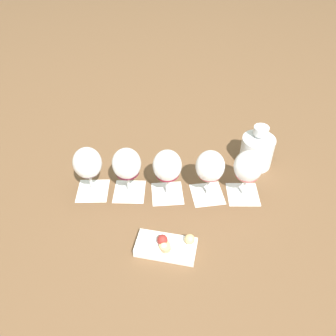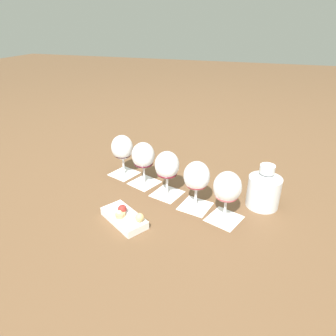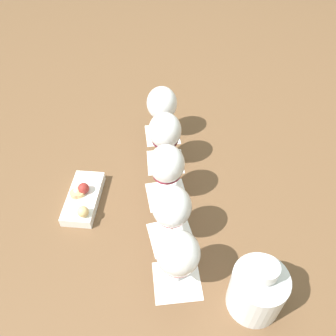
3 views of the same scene
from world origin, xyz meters
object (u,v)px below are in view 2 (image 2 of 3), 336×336
(wine_glass_1, at_px, (197,178))
(ceramic_vase, at_px, (264,189))
(wine_glass_2, at_px, (168,167))
(wine_glass_4, at_px, (122,149))
(wine_glass_3, at_px, (143,157))
(wine_glass_0, at_px, (227,189))
(snack_dish, at_px, (124,217))

(wine_glass_1, xyz_separation_m, ceramic_vase, (-0.23, -0.08, -0.05))
(wine_glass_2, bearing_deg, wine_glass_4, -23.29)
(wine_glass_3, distance_m, ceramic_vase, 0.48)
(wine_glass_0, height_order, wine_glass_3, same)
(wine_glass_3, distance_m, snack_dish, 0.29)
(wine_glass_0, bearing_deg, wine_glass_4, -22.42)
(wine_glass_3, height_order, wine_glass_4, same)
(wine_glass_1, distance_m, ceramic_vase, 0.25)
(wine_glass_2, xyz_separation_m, snack_dish, (0.09, 0.21, -0.10))
(wine_glass_3, xyz_separation_m, ceramic_vase, (-0.48, 0.02, -0.05))
(snack_dish, bearing_deg, wine_glass_1, -141.58)
(wine_glass_1, xyz_separation_m, wine_glass_2, (0.12, -0.05, 0.00))
(wine_glass_3, bearing_deg, wine_glass_4, -22.26)
(wine_glass_0, height_order, ceramic_vase, wine_glass_0)
(wine_glass_1, bearing_deg, ceramic_vase, -160.33)
(wine_glass_4, xyz_separation_m, ceramic_vase, (-0.59, 0.07, -0.05))
(wine_glass_0, bearing_deg, wine_glass_1, -20.90)
(wine_glass_2, xyz_separation_m, ceramic_vase, (-0.35, -0.03, -0.05))
(wine_glass_3, height_order, snack_dish, wine_glass_3)
(ceramic_vase, bearing_deg, wine_glass_1, 19.67)
(ceramic_vase, bearing_deg, snack_dish, 29.39)
(wine_glass_0, relative_size, wine_glass_2, 1.00)
(wine_glass_4, height_order, ceramic_vase, wine_glass_4)
(wine_glass_3, bearing_deg, snack_dish, 97.78)
(wine_glass_2, xyz_separation_m, wine_glass_4, (0.24, -0.10, -0.00))
(wine_glass_0, height_order, wine_glass_2, same)
(wine_glass_1, bearing_deg, wine_glass_3, -23.20)
(wine_glass_4, height_order, snack_dish, wine_glass_4)
(wine_glass_4, bearing_deg, wine_glass_2, 156.71)
(wine_glass_2, distance_m, wine_glass_3, 0.13)
(wine_glass_2, height_order, wine_glass_3, same)
(wine_glass_3, bearing_deg, ceramic_vase, 177.40)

